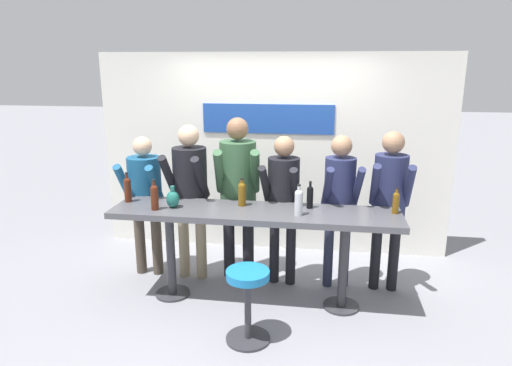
{
  "coord_description": "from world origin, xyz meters",
  "views": [
    {
      "loc": [
        0.64,
        -4.19,
        2.37
      ],
      "look_at": [
        0.0,
        0.09,
        1.23
      ],
      "focal_mm": 32.0,
      "sensor_mm": 36.0,
      "label": 1
    }
  ],
  "objects_px": {
    "wine_bottle_4": "(299,201)",
    "wine_bottle_5": "(396,202)",
    "person_center_left": "(238,181)",
    "wine_bottle_1": "(154,196)",
    "wine_bottle_3": "(128,188)",
    "wine_bottle_0": "(242,193)",
    "tasting_table": "(255,223)",
    "bar_stool": "(248,295)",
    "decorative_vase": "(173,199)",
    "person_far_left": "(145,192)",
    "wine_bottle_2": "(310,196)",
    "person_left": "(190,186)",
    "person_right": "(390,194)",
    "person_center": "(283,194)",
    "person_center_right": "(339,195)"
  },
  "relations": [
    {
      "from": "person_right",
      "to": "wine_bottle_0",
      "type": "xyz_separation_m",
      "value": [
        -1.48,
        -0.33,
        0.04
      ]
    },
    {
      "from": "wine_bottle_3",
      "to": "wine_bottle_5",
      "type": "relative_size",
      "value": 1.23
    },
    {
      "from": "person_right",
      "to": "wine_bottle_1",
      "type": "height_order",
      "value": "person_right"
    },
    {
      "from": "person_center_left",
      "to": "wine_bottle_1",
      "type": "bearing_deg",
      "value": -144.96
    },
    {
      "from": "wine_bottle_4",
      "to": "person_center_right",
      "type": "bearing_deg",
      "value": 54.14
    },
    {
      "from": "person_left",
      "to": "decorative_vase",
      "type": "relative_size",
      "value": 7.91
    },
    {
      "from": "person_center",
      "to": "wine_bottle_1",
      "type": "bearing_deg",
      "value": -148.09
    },
    {
      "from": "tasting_table",
      "to": "wine_bottle_2",
      "type": "bearing_deg",
      "value": 15.52
    },
    {
      "from": "person_center_left",
      "to": "wine_bottle_2",
      "type": "relative_size",
      "value": 6.64
    },
    {
      "from": "person_far_left",
      "to": "bar_stool",
      "type": "bearing_deg",
      "value": -40.6
    },
    {
      "from": "person_left",
      "to": "tasting_table",
      "type": "bearing_deg",
      "value": -25.81
    },
    {
      "from": "person_center_left",
      "to": "person_right",
      "type": "xyz_separation_m",
      "value": [
        1.6,
        -0.07,
        -0.05
      ]
    },
    {
      "from": "person_center_right",
      "to": "wine_bottle_5",
      "type": "relative_size",
      "value": 6.55
    },
    {
      "from": "person_center_left",
      "to": "person_center_right",
      "type": "height_order",
      "value": "person_center_left"
    },
    {
      "from": "person_left",
      "to": "wine_bottle_4",
      "type": "height_order",
      "value": "person_left"
    },
    {
      "from": "person_center",
      "to": "wine_bottle_5",
      "type": "relative_size",
      "value": 6.47
    },
    {
      "from": "person_center",
      "to": "wine_bottle_4",
      "type": "bearing_deg",
      "value": -63.73
    },
    {
      "from": "person_left",
      "to": "wine_bottle_1",
      "type": "xyz_separation_m",
      "value": [
        -0.19,
        -0.57,
        0.04
      ]
    },
    {
      "from": "person_left",
      "to": "person_far_left",
      "type": "bearing_deg",
      "value": -178.02
    },
    {
      "from": "person_right",
      "to": "decorative_vase",
      "type": "height_order",
      "value": "person_right"
    },
    {
      "from": "person_far_left",
      "to": "person_center",
      "type": "height_order",
      "value": "person_center"
    },
    {
      "from": "person_far_left",
      "to": "person_center_left",
      "type": "xyz_separation_m",
      "value": [
        1.04,
        0.07,
        0.14
      ]
    },
    {
      "from": "wine_bottle_5",
      "to": "wine_bottle_4",
      "type": "bearing_deg",
      "value": -168.09
    },
    {
      "from": "tasting_table",
      "to": "decorative_vase",
      "type": "distance_m",
      "value": 0.84
    },
    {
      "from": "person_far_left",
      "to": "wine_bottle_4",
      "type": "height_order",
      "value": "person_far_left"
    },
    {
      "from": "wine_bottle_0",
      "to": "wine_bottle_4",
      "type": "relative_size",
      "value": 0.94
    },
    {
      "from": "person_far_left",
      "to": "person_center",
      "type": "bearing_deg",
      "value": -0.86
    },
    {
      "from": "person_center",
      "to": "person_center_right",
      "type": "xyz_separation_m",
      "value": [
        0.59,
        0.01,
        0.02
      ]
    },
    {
      "from": "bar_stool",
      "to": "wine_bottle_4",
      "type": "xyz_separation_m",
      "value": [
        0.39,
        0.6,
        0.68
      ]
    },
    {
      "from": "person_center_right",
      "to": "decorative_vase",
      "type": "xyz_separation_m",
      "value": [
        -1.64,
        -0.49,
        0.03
      ]
    },
    {
      "from": "person_left",
      "to": "person_right",
      "type": "relative_size",
      "value": 1.01
    },
    {
      "from": "wine_bottle_4",
      "to": "wine_bottle_5",
      "type": "distance_m",
      "value": 0.93
    },
    {
      "from": "person_center_left",
      "to": "person_center_right",
      "type": "xyz_separation_m",
      "value": [
        1.09,
        -0.07,
        -0.08
      ]
    },
    {
      "from": "person_far_left",
      "to": "person_center_right",
      "type": "xyz_separation_m",
      "value": [
        2.13,
        -0.0,
        0.06
      ]
    },
    {
      "from": "person_center_left",
      "to": "wine_bottle_2",
      "type": "distance_m",
      "value": 0.88
    },
    {
      "from": "wine_bottle_1",
      "to": "wine_bottle_2",
      "type": "relative_size",
      "value": 1.11
    },
    {
      "from": "person_center_right",
      "to": "wine_bottle_2",
      "type": "xyz_separation_m",
      "value": [
        -0.3,
        -0.31,
        0.06
      ]
    },
    {
      "from": "tasting_table",
      "to": "wine_bottle_1",
      "type": "distance_m",
      "value": 1.01
    },
    {
      "from": "bar_stool",
      "to": "person_center_left",
      "type": "distance_m",
      "value": 1.43
    },
    {
      "from": "wine_bottle_0",
      "to": "decorative_vase",
      "type": "bearing_deg",
      "value": -166.47
    },
    {
      "from": "wine_bottle_4",
      "to": "decorative_vase",
      "type": "xyz_separation_m",
      "value": [
        -1.25,
        0.06,
        -0.05
      ]
    },
    {
      "from": "tasting_table",
      "to": "person_center_right",
      "type": "xyz_separation_m",
      "value": [
        0.83,
        0.46,
        0.19
      ]
    },
    {
      "from": "wine_bottle_0",
      "to": "wine_bottle_1",
      "type": "xyz_separation_m",
      "value": [
        -0.82,
        -0.26,
        0.01
      ]
    },
    {
      "from": "person_center_left",
      "to": "decorative_vase",
      "type": "bearing_deg",
      "value": -142.46
    },
    {
      "from": "bar_stool",
      "to": "person_center_right",
      "type": "distance_m",
      "value": 1.51
    },
    {
      "from": "person_center_left",
      "to": "wine_bottle_2",
      "type": "bearing_deg",
      "value": -33.78
    },
    {
      "from": "person_far_left",
      "to": "wine_bottle_2",
      "type": "height_order",
      "value": "person_far_left"
    },
    {
      "from": "wine_bottle_3",
      "to": "wine_bottle_4",
      "type": "relative_size",
      "value": 1.03
    },
    {
      "from": "tasting_table",
      "to": "bar_stool",
      "type": "relative_size",
      "value": 4.26
    },
    {
      "from": "wine_bottle_3",
      "to": "wine_bottle_4",
      "type": "xyz_separation_m",
      "value": [
        1.77,
        -0.18,
        -0.0
      ]
    }
  ]
}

